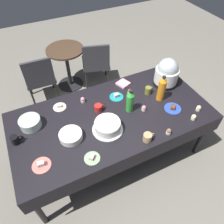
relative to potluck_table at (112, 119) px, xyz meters
name	(u,v)px	position (x,y,z in m)	size (l,w,h in m)	color
ground	(112,152)	(0.00, 0.00, -0.69)	(9.00, 9.00, 0.00)	slate
potluck_table	(112,119)	(0.00, 0.00, 0.00)	(2.20, 1.10, 0.75)	black
frosted_layer_cake	(108,126)	(-0.13, -0.16, 0.12)	(0.32, 0.32, 0.12)	silver
slow_cooker	(167,73)	(0.84, 0.21, 0.23)	(0.30, 0.30, 0.36)	black
glass_salad_bowl	(30,123)	(-0.83, 0.23, 0.11)	(0.22, 0.22, 0.10)	#B2C6BC
ceramic_snack_bowl	(71,136)	(-0.50, -0.10, 0.10)	(0.23, 0.23, 0.07)	silver
dessert_plate_cobalt	(173,108)	(0.66, -0.21, 0.07)	(0.19, 0.19, 0.05)	#2D4CB2
dessert_plate_cream	(60,107)	(-0.49, 0.36, 0.07)	(0.15, 0.15, 0.04)	beige
dessert_plate_teal	(116,96)	(0.17, 0.24, 0.07)	(0.17, 0.17, 0.05)	teal
dessert_plate_coral	(41,165)	(-0.84, -0.28, 0.07)	(0.17, 0.17, 0.05)	#E07266
dessert_plate_sage	(92,158)	(-0.40, -0.41, 0.07)	(0.15, 0.15, 0.05)	#8CA87F
cupcake_cocoa	(169,131)	(0.41, -0.48, 0.09)	(0.05, 0.05, 0.07)	beige
cupcake_mint	(130,92)	(0.35, 0.23, 0.09)	(0.05, 0.05, 0.07)	beige
cupcake_vanilla	(144,108)	(0.35, -0.09, 0.09)	(0.05, 0.05, 0.07)	beige
cupcake_berry	(199,108)	(0.91, -0.35, 0.09)	(0.05, 0.05, 0.07)	beige
cupcake_lemon	(83,100)	(-0.22, 0.34, 0.09)	(0.05, 0.05, 0.07)	beige
cupcake_rose	(194,117)	(0.77, -0.43, 0.09)	(0.05, 0.05, 0.07)	beige
soda_bottle_lime_soda	(130,101)	(0.21, -0.01, 0.20)	(0.08, 0.08, 0.29)	green
soda_bottle_orange_juice	(162,89)	(0.62, -0.01, 0.22)	(0.09, 0.09, 0.33)	orange
coffee_mug_black	(15,140)	(-1.00, 0.07, 0.11)	(0.12, 0.08, 0.09)	black
coffee_mug_red	(98,108)	(-0.10, 0.13, 0.10)	(0.13, 0.09, 0.08)	#B2231E
coffee_mug_olive	(148,90)	(0.55, 0.14, 0.11)	(0.12, 0.07, 0.09)	olive
coffee_mug_tan	(148,137)	(0.17, -0.45, 0.11)	(0.13, 0.09, 0.09)	tan
paper_napkin_stack	(123,84)	(0.36, 0.42, 0.07)	(0.14, 0.14, 0.02)	pink
maroon_chair_left	(40,77)	(-0.55, 1.40, -0.20)	(0.45, 0.45, 0.85)	#333338
maroon_chair_right	(96,62)	(0.38, 1.40, -0.20)	(0.55, 0.55, 0.85)	#333338
round_cafe_table	(67,61)	(-0.05, 1.63, -0.19)	(0.60, 0.60, 0.72)	#473323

